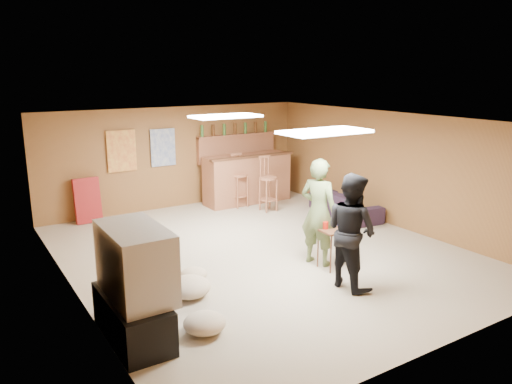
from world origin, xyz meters
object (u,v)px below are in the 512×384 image
person_olive (319,212)px  sofa (345,204)px  tv_body (135,262)px  person_black (351,231)px  tray_table (334,248)px  bar_counter (247,179)px

person_olive → sofa: size_ratio=0.97×
tv_body → person_olive: size_ratio=0.66×
person_black → tray_table: person_black is taller
person_black → tray_table: (0.27, 0.63, -0.50)m
tv_body → person_olive: person_olive is taller
person_black → sofa: size_ratio=0.93×
tv_body → person_black: size_ratio=0.68×
person_black → sofa: person_black is taller
tv_body → sofa: tv_body is taller
bar_counter → person_black: person_black is taller
person_olive → person_black: person_olive is taller
sofa → person_olive: bearing=135.2°
person_black → tray_table: size_ratio=2.60×
tv_body → tray_table: (3.24, 0.38, -0.59)m
person_black → tray_table: 0.84m
sofa → bar_counter: bearing=35.4°
person_olive → tray_table: (0.11, -0.27, -0.53)m
bar_counter → person_black: (-1.18, -4.70, 0.26)m
person_black → person_olive: bearing=-12.4°
tv_body → tray_table: bearing=6.7°
bar_counter → tray_table: (-0.91, -4.07, -0.24)m
person_olive → person_black: bearing=148.0°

